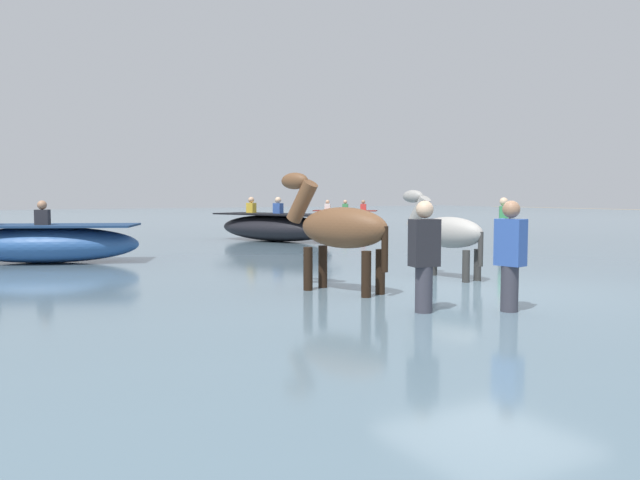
{
  "coord_description": "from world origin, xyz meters",
  "views": [
    {
      "loc": [
        -6.27,
        -6.46,
        1.7
      ],
      "look_at": [
        -0.6,
        3.78,
        0.85
      ],
      "focal_mm": 35.17,
      "sensor_mm": 36.0,
      "label": 1
    }
  ],
  "objects_px": {
    "horse_lead_bay": "(339,231)",
    "boat_far_inshore": "(275,227)",
    "person_spectator_far": "(424,267)",
    "person_wading_close": "(503,229)",
    "channel_buoy": "(510,232)",
    "boat_near_starboard": "(345,217)",
    "boat_distant_east": "(45,243)",
    "horse_trailing_grey": "(446,235)",
    "person_onlooker_left": "(510,267)"
  },
  "relations": [
    {
      "from": "person_wading_close",
      "to": "person_spectator_far",
      "type": "bearing_deg",
      "value": -141.13
    },
    {
      "from": "person_spectator_far",
      "to": "boat_near_starboard",
      "type": "bearing_deg",
      "value": 61.06
    },
    {
      "from": "person_wading_close",
      "to": "horse_lead_bay",
      "type": "bearing_deg",
      "value": -152.1
    },
    {
      "from": "person_onlooker_left",
      "to": "channel_buoy",
      "type": "bearing_deg",
      "value": 44.17
    },
    {
      "from": "boat_distant_east",
      "to": "boat_far_inshore",
      "type": "height_order",
      "value": "boat_far_inshore"
    },
    {
      "from": "boat_distant_east",
      "to": "boat_far_inshore",
      "type": "distance_m",
      "value": 7.14
    },
    {
      "from": "boat_near_starboard",
      "to": "person_spectator_far",
      "type": "relative_size",
      "value": 1.87
    },
    {
      "from": "boat_distant_east",
      "to": "boat_near_starboard",
      "type": "height_order",
      "value": "boat_distant_east"
    },
    {
      "from": "person_spectator_far",
      "to": "person_wading_close",
      "type": "height_order",
      "value": "same"
    },
    {
      "from": "boat_far_inshore",
      "to": "person_spectator_far",
      "type": "bearing_deg",
      "value": -106.29
    },
    {
      "from": "horse_trailing_grey",
      "to": "channel_buoy",
      "type": "distance_m",
      "value": 10.83
    },
    {
      "from": "person_wading_close",
      "to": "channel_buoy",
      "type": "height_order",
      "value": "person_wading_close"
    },
    {
      "from": "horse_lead_bay",
      "to": "boat_near_starboard",
      "type": "bearing_deg",
      "value": 58.47
    },
    {
      "from": "horse_lead_bay",
      "to": "horse_trailing_grey",
      "type": "distance_m",
      "value": 2.27
    },
    {
      "from": "boat_far_inshore",
      "to": "channel_buoy",
      "type": "xyz_separation_m",
      "value": [
        7.41,
        -1.92,
        -0.25
      ]
    },
    {
      "from": "boat_far_inshore",
      "to": "person_onlooker_left",
      "type": "height_order",
      "value": "person_onlooker_left"
    },
    {
      "from": "boat_far_inshore",
      "to": "boat_near_starboard",
      "type": "bearing_deg",
      "value": 48.26
    },
    {
      "from": "boat_distant_east",
      "to": "boat_far_inshore",
      "type": "xyz_separation_m",
      "value": [
        6.45,
        3.06,
        0.02
      ]
    },
    {
      "from": "person_wading_close",
      "to": "boat_near_starboard",
      "type": "bearing_deg",
      "value": 73.89
    },
    {
      "from": "boat_far_inshore",
      "to": "boat_near_starboard",
      "type": "height_order",
      "value": "boat_far_inshore"
    },
    {
      "from": "boat_far_inshore",
      "to": "person_wading_close",
      "type": "xyz_separation_m",
      "value": [
        3.44,
        -5.55,
        0.12
      ]
    },
    {
      "from": "boat_near_starboard",
      "to": "person_wading_close",
      "type": "height_order",
      "value": "person_wading_close"
    },
    {
      "from": "horse_lead_bay",
      "to": "person_wading_close",
      "type": "bearing_deg",
      "value": 27.9
    },
    {
      "from": "horse_lead_bay",
      "to": "horse_trailing_grey",
      "type": "height_order",
      "value": "horse_lead_bay"
    },
    {
      "from": "horse_trailing_grey",
      "to": "person_spectator_far",
      "type": "bearing_deg",
      "value": -134.93
    },
    {
      "from": "horse_lead_bay",
      "to": "person_onlooker_left",
      "type": "bearing_deg",
      "value": -66.46
    },
    {
      "from": "boat_far_inshore",
      "to": "person_onlooker_left",
      "type": "relative_size",
      "value": 2.55
    },
    {
      "from": "horse_trailing_grey",
      "to": "boat_near_starboard",
      "type": "relative_size",
      "value": 0.58
    },
    {
      "from": "boat_near_starboard",
      "to": "person_wading_close",
      "type": "xyz_separation_m",
      "value": [
        -4.02,
        -13.92,
        0.2
      ]
    },
    {
      "from": "boat_distant_east",
      "to": "channel_buoy",
      "type": "height_order",
      "value": "boat_distant_east"
    },
    {
      "from": "horse_trailing_grey",
      "to": "channel_buoy",
      "type": "relative_size",
      "value": 2.6
    },
    {
      "from": "person_spectator_far",
      "to": "channel_buoy",
      "type": "distance_m",
      "value": 13.88
    },
    {
      "from": "person_onlooker_left",
      "to": "person_wading_close",
      "type": "distance_m",
      "value": 8.13
    },
    {
      "from": "horse_lead_bay",
      "to": "person_wading_close",
      "type": "xyz_separation_m",
      "value": [
        6.69,
        3.54,
        -0.33
      ]
    },
    {
      "from": "horse_lead_bay",
      "to": "person_wading_close",
      "type": "relative_size",
      "value": 1.24
    },
    {
      "from": "horse_lead_bay",
      "to": "boat_far_inshore",
      "type": "relative_size",
      "value": 0.49
    },
    {
      "from": "boat_far_inshore",
      "to": "person_spectator_far",
      "type": "relative_size",
      "value": 2.55
    },
    {
      "from": "boat_near_starboard",
      "to": "channel_buoy",
      "type": "bearing_deg",
      "value": -90.32
    },
    {
      "from": "boat_near_starboard",
      "to": "channel_buoy",
      "type": "xyz_separation_m",
      "value": [
        -0.06,
        -10.29,
        -0.17
      ]
    },
    {
      "from": "boat_far_inshore",
      "to": "channel_buoy",
      "type": "distance_m",
      "value": 7.66
    },
    {
      "from": "horse_trailing_grey",
      "to": "person_spectator_far",
      "type": "distance_m",
      "value": 3.08
    },
    {
      "from": "person_onlooker_left",
      "to": "person_wading_close",
      "type": "height_order",
      "value": "same"
    },
    {
      "from": "horse_lead_bay",
      "to": "boat_near_starboard",
      "type": "relative_size",
      "value": 0.66
    },
    {
      "from": "horse_trailing_grey",
      "to": "person_onlooker_left",
      "type": "height_order",
      "value": "horse_trailing_grey"
    },
    {
      "from": "boat_distant_east",
      "to": "horse_trailing_grey",
      "type": "bearing_deg",
      "value": -46.09
    },
    {
      "from": "horse_lead_bay",
      "to": "person_onlooker_left",
      "type": "height_order",
      "value": "horse_lead_bay"
    },
    {
      "from": "boat_distant_east",
      "to": "boat_far_inshore",
      "type": "bearing_deg",
      "value": 25.36
    },
    {
      "from": "boat_near_starboard",
      "to": "person_wading_close",
      "type": "relative_size",
      "value": 1.87
    },
    {
      "from": "horse_trailing_grey",
      "to": "boat_far_inshore",
      "type": "distance_m",
      "value": 8.78
    },
    {
      "from": "boat_near_starboard",
      "to": "person_onlooker_left",
      "type": "height_order",
      "value": "person_onlooker_left"
    }
  ]
}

